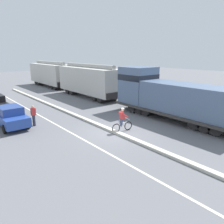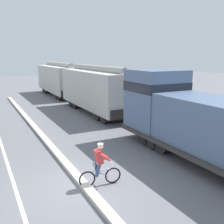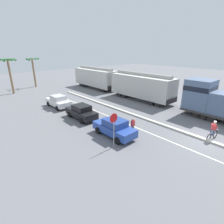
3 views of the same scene
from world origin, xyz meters
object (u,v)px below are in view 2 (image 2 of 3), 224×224
object	(u,v)px
locomotive	(201,124)
hopper_car_middle	(59,79)
hopper_car_lead	(96,90)
cyclist	(100,166)

from	to	relation	value
locomotive	hopper_car_middle	xyz separation A→B (m)	(0.00, 23.76, 0.28)
hopper_car_lead	hopper_car_middle	xyz separation A→B (m)	(0.00, 11.60, 0.00)
locomotive	hopper_car_middle	distance (m)	23.76
locomotive	hopper_car_lead	distance (m)	12.16
hopper_car_middle	cyclist	bearing A→B (deg)	-102.69
locomotive	cyclist	xyz separation A→B (m)	(-5.37, -0.12, -0.98)
cyclist	hopper_car_middle	bearing A→B (deg)	77.31
locomotive	hopper_car_middle	world-z (taller)	locomotive
hopper_car_lead	hopper_car_middle	size ratio (longest dim) A/B	1.00
locomotive	hopper_car_lead	world-z (taller)	locomotive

